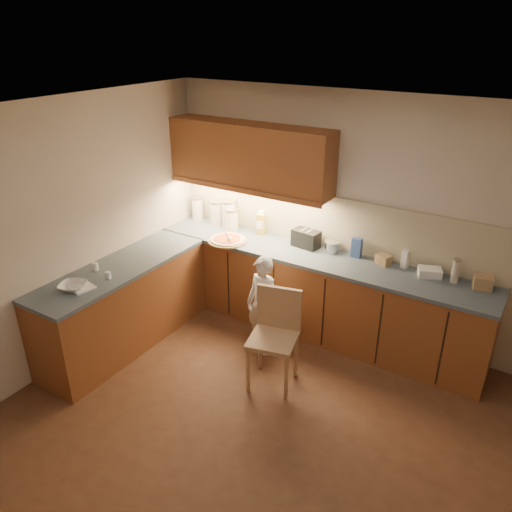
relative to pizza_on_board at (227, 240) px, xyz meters
The scene contains 24 objects.
room 2.16m from the pizza_on_board, 47.64° to the right, with size 4.54×4.50×2.62m.
l_counter 0.70m from the pizza_on_board, 29.69° to the right, with size 3.77×2.62×0.92m.
backsplash 1.14m from the pizza_on_board, 25.86° to the left, with size 3.75×0.02×0.58m, color #BFB694.
upper_cabinets 0.97m from the pizza_on_board, 73.53° to the left, with size 1.95×0.36×0.73m.
pizza_on_board is the anchor object (origin of this frame).
child 0.96m from the pizza_on_board, 31.20° to the right, with size 0.39×0.26×1.07m, color silver.
wooden_chair 1.41m from the pizza_on_board, 36.25° to the right, with size 0.52×0.52×0.96m.
mixing_bowl 1.78m from the pizza_on_board, 109.04° to the right, with size 0.24×0.24×0.06m, color white.
canister_a 0.84m from the pizza_on_board, 151.47° to the left, with size 0.14×0.14×0.29m.
canister_b 0.59m from the pizza_on_board, 137.46° to the left, with size 0.17×0.17×0.30m.
canister_c 0.49m from the pizza_on_board, 122.29° to the left, with size 0.18×0.18×0.33m.
canister_d 0.40m from the pizza_on_board, 116.43° to the left, with size 0.15×0.15×0.25m.
oil_jug 0.46m from the pizza_on_board, 62.52° to the left, with size 0.12×0.10×0.29m.
toaster 0.89m from the pizza_on_board, 22.92° to the left, with size 0.32×0.21×0.20m.
steel_pot 1.18m from the pizza_on_board, 17.88° to the left, with size 0.16×0.16×0.12m.
blue_box 1.45m from the pizza_on_board, 15.81° to the left, with size 0.10×0.07×0.21m, color #325198.
card_box_a 1.73m from the pizza_on_board, 12.24° to the left, with size 0.15×0.10×0.10m, color #A18057.
white_bottle 1.95m from the pizza_on_board, 11.89° to the left, with size 0.06×0.06×0.19m, color silver.
flat_pack 2.19m from the pizza_on_board, ahead, with size 0.22×0.15×0.09m, color white.
tall_jar 2.42m from the pizza_on_board, ahead, with size 0.08×0.08×0.24m.
card_box_b 2.67m from the pizza_on_board, ahead, with size 0.17×0.13×0.13m, color tan.
dough_cloth 1.71m from the pizza_on_board, 108.68° to the right, with size 0.25×0.20×0.02m, color white.
spice_jar_a 1.48m from the pizza_on_board, 118.65° to the right, with size 0.06×0.06×0.08m, color silver.
spice_jar_b 1.43m from the pizza_on_board, 108.86° to the right, with size 0.05×0.05×0.07m, color white.
Camera 1 is at (1.65, -2.73, 3.17)m, focal length 35.00 mm.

